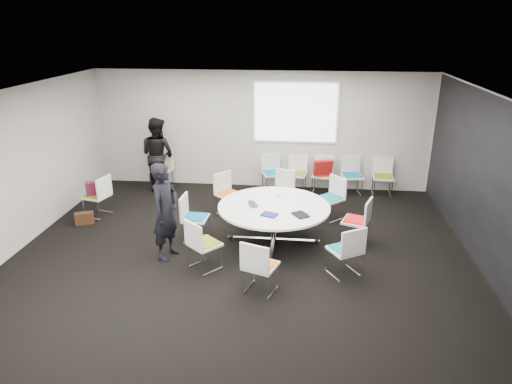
# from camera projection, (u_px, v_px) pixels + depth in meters

# --- Properties ---
(room_shell) EXTENTS (8.08, 7.08, 2.88)m
(room_shell) POSITION_uv_depth(u_px,v_px,m) (247.00, 178.00, 7.63)
(room_shell) COLOR black
(room_shell) RESTS_ON ground
(conference_table) EXTENTS (2.03, 2.03, 0.73)m
(conference_table) POSITION_uv_depth(u_px,v_px,m) (274.00, 216.00, 8.32)
(conference_table) COLOR silver
(conference_table) RESTS_ON ground
(projection_screen) EXTENTS (1.90, 0.03, 1.35)m
(projection_screen) POSITION_uv_depth(u_px,v_px,m) (295.00, 113.00, 10.62)
(projection_screen) COLOR white
(projection_screen) RESTS_ON room_shell
(chair_ring_a) EXTENTS (0.58, 0.59, 0.88)m
(chair_ring_a) POSITION_uv_depth(u_px,v_px,m) (356.00, 229.00, 8.36)
(chair_ring_a) COLOR silver
(chair_ring_a) RESTS_ON ground
(chair_ring_b) EXTENTS (0.64, 0.64, 0.88)m
(chair_ring_b) POSITION_uv_depth(u_px,v_px,m) (330.00, 206.00, 9.42)
(chair_ring_b) COLOR silver
(chair_ring_b) RESTS_ON ground
(chair_ring_c) EXTENTS (0.59, 0.59, 0.88)m
(chair_ring_c) POSITION_uv_depth(u_px,v_px,m) (281.00, 198.00, 9.81)
(chair_ring_c) COLOR silver
(chair_ring_c) RESTS_ON ground
(chair_ring_d) EXTENTS (0.64, 0.64, 0.88)m
(chair_ring_d) POSITION_uv_depth(u_px,v_px,m) (229.00, 202.00, 9.64)
(chair_ring_d) COLOR silver
(chair_ring_d) RESTS_ON ground
(chair_ring_e) EXTENTS (0.47, 0.48, 0.88)m
(chair_ring_e) POSITION_uv_depth(u_px,v_px,m) (195.00, 227.00, 8.48)
(chair_ring_e) COLOR silver
(chair_ring_e) RESTS_ON ground
(chair_ring_f) EXTENTS (0.64, 0.64, 0.88)m
(chair_ring_f) POSITION_uv_depth(u_px,v_px,m) (204.00, 253.00, 7.51)
(chair_ring_f) COLOR silver
(chair_ring_f) RESTS_ON ground
(chair_ring_g) EXTENTS (0.58, 0.58, 0.88)m
(chair_ring_g) POSITION_uv_depth(u_px,v_px,m) (260.00, 276.00, 6.85)
(chair_ring_g) COLOR silver
(chair_ring_g) RESTS_ON ground
(chair_ring_h) EXTENTS (0.63, 0.62, 0.88)m
(chair_ring_h) POSITION_uv_depth(u_px,v_px,m) (345.00, 259.00, 7.32)
(chair_ring_h) COLOR silver
(chair_ring_h) RESTS_ON ground
(chair_back_a) EXTENTS (0.58, 0.57, 0.88)m
(chair_back_a) POSITION_uv_depth(u_px,v_px,m) (273.00, 180.00, 10.95)
(chair_back_a) COLOR silver
(chair_back_a) RESTS_ON ground
(chair_back_b) EXTENTS (0.52, 0.51, 0.88)m
(chair_back_b) POSITION_uv_depth(u_px,v_px,m) (296.00, 181.00, 10.89)
(chair_back_b) COLOR silver
(chair_back_b) RESTS_ON ground
(chair_back_c) EXTENTS (0.53, 0.52, 0.88)m
(chair_back_c) POSITION_uv_depth(u_px,v_px,m) (322.00, 182.00, 10.83)
(chair_back_c) COLOR silver
(chair_back_c) RESTS_ON ground
(chair_back_d) EXTENTS (0.52, 0.51, 0.88)m
(chair_back_d) POSITION_uv_depth(u_px,v_px,m) (351.00, 183.00, 10.77)
(chair_back_d) COLOR silver
(chair_back_d) RESTS_ON ground
(chair_back_e) EXTENTS (0.48, 0.47, 0.88)m
(chair_back_e) POSITION_uv_depth(u_px,v_px,m) (382.00, 184.00, 10.70)
(chair_back_e) COLOR silver
(chair_back_e) RESTS_ON ground
(chair_spare_left) EXTENTS (0.55, 0.56, 0.88)m
(chair_spare_left) POSITION_uv_depth(u_px,v_px,m) (99.00, 204.00, 9.54)
(chair_spare_left) COLOR silver
(chair_spare_left) RESTS_ON ground
(chair_person_back) EXTENTS (0.54, 0.53, 0.88)m
(chair_person_back) POSITION_uv_depth(u_px,v_px,m) (162.00, 177.00, 11.18)
(chair_person_back) COLOR silver
(chair_person_back) RESTS_ON ground
(person_main) EXTENTS (0.57, 0.71, 1.70)m
(person_main) POSITION_uv_depth(u_px,v_px,m) (165.00, 212.00, 7.69)
(person_main) COLOR black
(person_main) RESTS_ON ground
(person_back) EXTENTS (1.06, 0.96, 1.77)m
(person_back) POSITION_uv_depth(u_px,v_px,m) (158.00, 154.00, 10.81)
(person_back) COLOR black
(person_back) RESTS_ON ground
(laptop) EXTENTS (0.33, 0.38, 0.03)m
(laptop) POSITION_uv_depth(u_px,v_px,m) (255.00, 204.00, 8.30)
(laptop) COLOR #333338
(laptop) RESTS_ON conference_table
(laptop_lid) EXTENTS (0.09, 0.29, 0.22)m
(laptop_lid) POSITION_uv_depth(u_px,v_px,m) (247.00, 199.00, 8.21)
(laptop_lid) COLOR silver
(laptop_lid) RESTS_ON conference_table
(notebook_black) EXTENTS (0.34, 0.37, 0.02)m
(notebook_black) POSITION_uv_depth(u_px,v_px,m) (301.00, 215.00, 7.83)
(notebook_black) COLOR black
(notebook_black) RESTS_ON conference_table
(tablet_folio) EXTENTS (0.31, 0.28, 0.03)m
(tablet_folio) POSITION_uv_depth(u_px,v_px,m) (269.00, 215.00, 7.83)
(tablet_folio) COLOR navy
(tablet_folio) RESTS_ON conference_table
(papers_right) EXTENTS (0.36, 0.33, 0.00)m
(papers_right) POSITION_uv_depth(u_px,v_px,m) (305.00, 201.00, 8.45)
(papers_right) COLOR silver
(papers_right) RESTS_ON conference_table
(papers_front) EXTENTS (0.34, 0.28, 0.00)m
(papers_front) POSITION_uv_depth(u_px,v_px,m) (308.00, 210.00, 8.06)
(papers_front) COLOR silver
(papers_front) RESTS_ON conference_table
(cup) EXTENTS (0.08, 0.08, 0.09)m
(cup) POSITION_uv_depth(u_px,v_px,m) (278.00, 195.00, 8.63)
(cup) COLOR white
(cup) RESTS_ON conference_table
(phone) EXTENTS (0.16, 0.12, 0.01)m
(phone) POSITION_uv_depth(u_px,v_px,m) (304.00, 214.00, 7.87)
(phone) COLOR black
(phone) RESTS_ON conference_table
(maroon_bag) EXTENTS (0.42, 0.30, 0.28)m
(maroon_bag) POSITION_uv_depth(u_px,v_px,m) (96.00, 188.00, 9.42)
(maroon_bag) COLOR #58172D
(maroon_bag) RESTS_ON chair_spare_left
(brown_bag) EXTENTS (0.39, 0.29, 0.24)m
(brown_bag) POSITION_uv_depth(u_px,v_px,m) (84.00, 218.00, 9.22)
(brown_bag) COLOR #392112
(brown_bag) RESTS_ON ground
(red_jacket) EXTENTS (0.47, 0.28, 0.36)m
(red_jacket) POSITION_uv_depth(u_px,v_px,m) (323.00, 167.00, 10.47)
(red_jacket) COLOR maroon
(red_jacket) RESTS_ON chair_back_c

